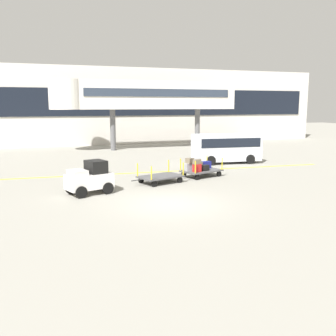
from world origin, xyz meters
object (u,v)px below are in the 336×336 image
(baggage_tug, at_px, (90,178))
(shuttle_van, at_px, (226,146))
(baggage_cart_middle, at_px, (199,168))
(baggage_cart_lead, at_px, (160,177))

(baggage_tug, relative_size, shuttle_van, 0.47)
(baggage_tug, distance_m, baggage_cart_middle, 7.04)
(baggage_tug, height_order, shuttle_van, shuttle_van)
(shuttle_van, bearing_deg, baggage_tug, -147.92)
(baggage_cart_lead, bearing_deg, baggage_cart_middle, 19.97)
(baggage_tug, height_order, baggage_cart_middle, baggage_tug)
(shuttle_van, bearing_deg, baggage_cart_lead, -141.58)
(baggage_cart_lead, relative_size, shuttle_van, 0.62)
(baggage_cart_middle, bearing_deg, baggage_cart_lead, -160.03)
(baggage_cart_lead, height_order, shuttle_van, shuttle_van)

